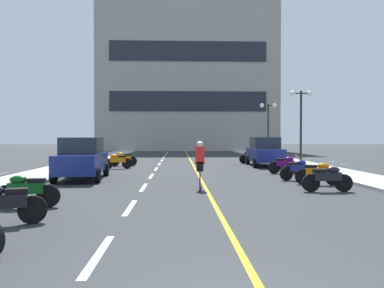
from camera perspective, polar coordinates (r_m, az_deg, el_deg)
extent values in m
plane|color=#2D3033|center=(25.12, -0.41, -3.14)|extent=(140.00, 140.00, 0.00)
cube|color=#B7B2A8|center=(28.83, -15.07, -2.51)|extent=(2.40, 72.00, 0.12)
cube|color=#B7B2A8|center=(29.20, 13.69, -2.46)|extent=(2.40, 72.00, 0.12)
cube|color=silver|center=(6.44, -13.72, -15.64)|extent=(0.14, 2.20, 0.01)
cube|color=silver|center=(10.29, -9.18, -9.29)|extent=(0.14, 2.20, 0.01)
cube|color=silver|center=(14.22, -7.19, -6.39)|extent=(0.14, 2.20, 0.01)
cube|color=silver|center=(18.18, -6.08, -4.76)|extent=(0.14, 2.20, 0.01)
cube|color=silver|center=(22.15, -5.36, -3.70)|extent=(0.14, 2.20, 0.01)
cube|color=silver|center=(26.14, -4.87, -2.97)|extent=(0.14, 2.20, 0.01)
cube|color=silver|center=(30.12, -4.51, -2.43)|extent=(0.14, 2.20, 0.01)
cube|color=silver|center=(34.11, -4.23, -2.02)|extent=(0.14, 2.20, 0.01)
cube|color=silver|center=(38.11, -4.01, -1.69)|extent=(0.14, 2.20, 0.01)
cube|color=silver|center=(42.10, -3.83, -1.43)|extent=(0.14, 2.20, 0.01)
cube|color=silver|center=(46.10, -3.68, -1.21)|extent=(0.14, 2.20, 0.01)
cube|color=silver|center=(50.09, -3.56, -1.02)|extent=(0.14, 2.20, 0.01)
cube|color=gold|center=(28.12, -0.08, -2.68)|extent=(0.12, 66.00, 0.01)
cube|color=#9E998E|center=(53.47, -0.67, 10.54)|extent=(23.85, 7.37, 21.27)
cube|color=#1E232D|center=(49.22, -0.56, 6.37)|extent=(20.03, 0.10, 2.55)
cube|color=#1E232D|center=(50.21, -0.56, 13.64)|extent=(20.03, 0.10, 2.55)
cylinder|color=black|center=(25.94, 15.87, 2.41)|extent=(0.14, 0.14, 4.70)
cylinder|color=black|center=(26.08, 15.89, 7.25)|extent=(1.10, 0.08, 0.08)
sphere|color=white|center=(25.92, 14.73, 7.30)|extent=(0.36, 0.36, 0.36)
sphere|color=white|center=(26.26, 17.04, 7.20)|extent=(0.36, 0.36, 0.36)
cylinder|color=black|center=(33.93, 11.25, 2.02)|extent=(0.14, 0.14, 4.59)
cylinder|color=black|center=(34.04, 11.26, 5.63)|extent=(1.10, 0.08, 0.08)
sphere|color=white|center=(33.91, 10.35, 5.65)|extent=(0.36, 0.36, 0.36)
sphere|color=white|center=(34.17, 12.16, 5.61)|extent=(0.36, 0.36, 0.36)
cylinder|color=black|center=(18.88, -17.77, -3.62)|extent=(0.26, 0.65, 0.64)
cylinder|color=black|center=(18.59, -12.63, -3.66)|extent=(0.26, 0.65, 0.64)
cylinder|color=black|center=(16.16, -19.86, -4.42)|extent=(0.26, 0.65, 0.64)
cylinder|color=black|center=(15.83, -13.87, -4.50)|extent=(0.26, 0.65, 0.64)
cube|color=navy|center=(17.31, -16.00, -2.70)|extent=(1.96, 4.30, 0.80)
cube|color=#1E2833|center=(17.28, -16.01, -0.22)|extent=(1.69, 2.29, 0.70)
cylinder|color=black|center=(25.82, 8.27, -2.32)|extent=(0.24, 0.65, 0.64)
cylinder|color=black|center=(26.13, 11.96, -2.29)|extent=(0.24, 0.65, 0.64)
cylinder|color=black|center=(23.06, 9.34, -2.73)|extent=(0.24, 0.65, 0.64)
cylinder|color=black|center=(23.41, 13.45, -2.69)|extent=(0.24, 0.65, 0.64)
cube|color=navy|center=(24.57, 10.74, -1.57)|extent=(1.82, 4.25, 0.80)
cube|color=#1E2833|center=(24.55, 10.74, 0.18)|extent=(1.62, 2.24, 0.70)
cylinder|color=black|center=(8.94, -22.60, -9.00)|extent=(0.60, 0.28, 0.60)
cube|color=black|center=(8.95, -26.16, -7.59)|extent=(0.94, 0.54, 0.28)
cube|color=black|center=(8.90, -24.56, -6.33)|extent=(0.49, 0.36, 0.10)
cylinder|color=black|center=(11.11, -26.09, -7.06)|extent=(0.61, 0.14, 0.60)
cylinder|color=black|center=(10.79, -20.55, -7.26)|extent=(0.61, 0.14, 0.60)
cube|color=#0C4C19|center=(10.91, -23.37, -6.02)|extent=(0.92, 0.34, 0.28)
ellipsoid|color=#0C4C19|center=(10.94, -24.38, -4.85)|extent=(0.46, 0.27, 0.22)
cube|color=black|center=(10.81, -22.11, -5.01)|extent=(0.46, 0.27, 0.10)
cylinder|color=silver|center=(11.04, -26.11, -3.97)|extent=(0.07, 0.60, 0.03)
cylinder|color=black|center=(13.89, 21.57, -5.40)|extent=(0.60, 0.12, 0.60)
cylinder|color=black|center=(13.52, 17.23, -5.55)|extent=(0.60, 0.12, 0.60)
cube|color=black|center=(13.68, 19.44, -4.57)|extent=(0.91, 0.31, 0.28)
ellipsoid|color=black|center=(13.72, 20.23, -3.63)|extent=(0.45, 0.25, 0.22)
cube|color=black|center=(13.57, 18.45, -3.75)|extent=(0.45, 0.25, 0.10)
cylinder|color=silver|center=(13.84, 21.59, -2.93)|extent=(0.05, 0.60, 0.03)
cylinder|color=black|center=(15.56, 20.20, -4.71)|extent=(0.61, 0.25, 0.60)
cylinder|color=black|center=(15.45, 16.14, -4.72)|extent=(0.61, 0.25, 0.60)
cube|color=orange|center=(15.47, 18.18, -3.91)|extent=(0.94, 0.50, 0.28)
ellipsoid|color=orange|center=(15.48, 18.92, -3.09)|extent=(0.49, 0.34, 0.22)
cube|color=black|center=(15.43, 17.26, -3.17)|extent=(0.49, 0.34, 0.10)
cylinder|color=silver|center=(15.51, 20.21, -2.50)|extent=(0.18, 0.59, 0.03)
cylinder|color=black|center=(17.33, 16.89, -4.10)|extent=(0.60, 0.27, 0.60)
cylinder|color=black|center=(16.70, 13.84, -4.28)|extent=(0.60, 0.27, 0.60)
cube|color=navy|center=(16.99, 15.40, -3.45)|extent=(0.94, 0.54, 0.28)
ellipsoid|color=navy|center=(17.09, 15.95, -2.69)|extent=(0.49, 0.36, 0.22)
cube|color=black|center=(16.83, 14.70, -2.80)|extent=(0.49, 0.36, 0.10)
cylinder|color=silver|center=(17.28, 16.90, -2.12)|extent=(0.21, 0.58, 0.03)
cylinder|color=black|center=(19.82, 15.24, -3.44)|extent=(0.61, 0.14, 0.60)
cylinder|color=black|center=(19.60, 12.10, -3.48)|extent=(0.61, 0.14, 0.60)
cube|color=#590C59|center=(19.69, 13.68, -2.82)|extent=(0.92, 0.35, 0.28)
ellipsoid|color=#590C59|center=(19.71, 14.25, -2.18)|extent=(0.46, 0.27, 0.22)
cube|color=black|center=(19.63, 12.97, -2.25)|extent=(0.46, 0.27, 0.10)
cylinder|color=silver|center=(19.78, 15.24, -1.71)|extent=(0.07, 0.60, 0.03)
cylinder|color=black|center=(22.47, -12.40, -2.90)|extent=(0.61, 0.25, 0.60)
cylinder|color=black|center=(22.58, -9.61, -2.87)|extent=(0.61, 0.25, 0.60)
cube|color=orange|center=(22.51, -11.01, -2.32)|extent=(0.94, 0.49, 0.28)
ellipsoid|color=orange|center=(22.48, -11.52, -1.77)|extent=(0.49, 0.34, 0.22)
cube|color=black|center=(22.52, -10.37, -1.81)|extent=(0.49, 0.34, 0.10)
cylinder|color=silver|center=(22.44, -12.41, -1.37)|extent=(0.18, 0.59, 0.03)
cylinder|color=black|center=(24.43, -11.41, -2.57)|extent=(0.60, 0.26, 0.60)
cylinder|color=black|center=(24.58, -8.86, -2.54)|extent=(0.60, 0.26, 0.60)
cube|color=orange|center=(24.49, -10.13, -2.05)|extent=(0.94, 0.52, 0.28)
ellipsoid|color=orange|center=(24.45, -10.60, -1.54)|extent=(0.49, 0.35, 0.22)
cube|color=black|center=(24.51, -9.56, -1.57)|extent=(0.49, 0.35, 0.10)
cylinder|color=silver|center=(24.40, -11.42, -1.17)|extent=(0.20, 0.58, 0.03)
cylinder|color=black|center=(27.13, 9.81, -2.20)|extent=(0.61, 0.22, 0.60)
cylinder|color=black|center=(26.70, 7.66, -2.25)|extent=(0.61, 0.22, 0.60)
cube|color=orange|center=(26.90, 8.74, -1.76)|extent=(0.94, 0.46, 0.28)
ellipsoid|color=orange|center=(26.97, 9.14, -1.29)|extent=(0.48, 0.33, 0.22)
cube|color=black|center=(26.79, 8.25, -1.34)|extent=(0.48, 0.33, 0.10)
cylinder|color=silver|center=(27.10, 9.82, -0.94)|extent=(0.16, 0.59, 0.03)
torus|color=black|center=(14.10, 1.19, -5.07)|extent=(0.08, 0.72, 0.72)
torus|color=black|center=(13.05, 1.17, -5.57)|extent=(0.08, 0.72, 0.72)
cylinder|color=red|center=(13.52, 1.18, -4.06)|extent=(0.10, 0.95, 0.04)
cube|color=black|center=(13.35, 1.18, -3.18)|extent=(0.11, 0.21, 0.06)
cylinder|color=red|center=(13.95, 1.19, -2.87)|extent=(0.42, 0.06, 0.03)
cube|color=black|center=(13.41, 1.18, -3.46)|extent=(0.26, 0.37, 0.28)
cube|color=red|center=(13.53, 1.18, -1.72)|extent=(0.35, 0.47, 0.61)
sphere|color=beige|center=(13.65, 1.18, -0.22)|extent=(0.20, 0.20, 0.20)
ellipsoid|color=white|center=(13.65, 1.18, 0.07)|extent=(0.24, 0.26, 0.16)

